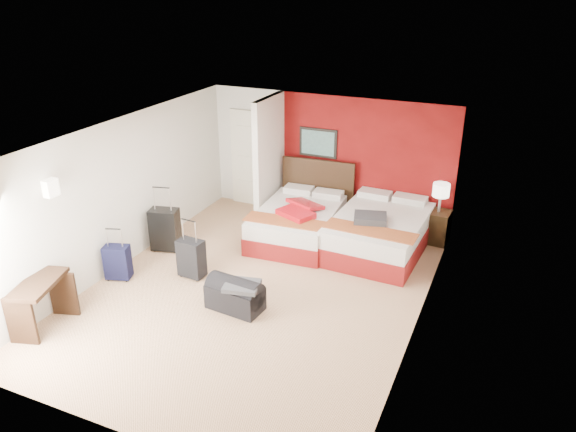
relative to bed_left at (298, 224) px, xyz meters
The scene contains 17 objects.
ground 2.01m from the bed_left, 86.30° to the right, with size 6.50×6.50×0.00m, color tan.
room_walls 1.69m from the bed_left, 156.24° to the right, with size 5.02×6.52×2.50m.
red_accent_panel 1.80m from the bed_left, 54.89° to the left, with size 3.50×0.04×2.50m, color maroon.
partition_wall 1.43m from the bed_left, 144.18° to the left, with size 0.12×1.20×2.50m, color silver.
entry_door 2.15m from the bed_left, 143.06° to the left, with size 0.82×0.06×2.05m, color silver.
bed_left is the anchor object (origin of this frame).
bed_right 1.53m from the bed_left, ahead, with size 1.54×2.20×0.66m, color white.
red_suitcase_open 0.38m from the bed_left, 45.00° to the right, with size 0.64×0.88×0.11m, color red.
jacket_bundle 1.49m from the bed_left, ahead, with size 0.56×0.44×0.13m, color #36373B.
nightstand 2.59m from the bed_left, 20.67° to the left, with size 0.44×0.44×0.61m, color #312010.
table_lamp 2.65m from the bed_left, 20.67° to the left, with size 0.30×0.30×0.54m, color silver.
suitcase_black 2.43m from the bed_left, 145.96° to the right, with size 0.50×0.31×0.75m, color black.
suitcase_charcoal 2.27m from the bed_left, 117.49° to the right, with size 0.43×0.26×0.63m, color black.
suitcase_navy 3.31m from the bed_left, 129.65° to the right, with size 0.40×0.25×0.56m, color black.
duffel_bag 2.57m from the bed_left, 88.60° to the right, with size 0.83×0.44×0.42m, color black.
jacket_draped 2.63m from the bed_left, 85.35° to the right, with size 0.50×0.42×0.07m, color #3D3D42.
desk 4.61m from the bed_left, 117.77° to the right, with size 0.45×0.91×0.75m, color black.
Camera 1 is at (3.46, -6.71, 4.60)m, focal length 34.38 mm.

